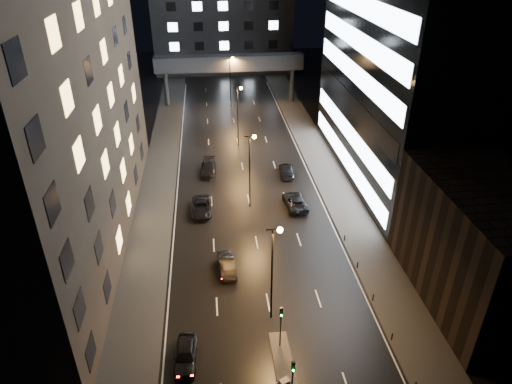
# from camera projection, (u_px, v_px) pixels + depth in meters

# --- Properties ---
(ground) EXTENTS (160.00, 160.00, 0.00)m
(ground) POSITION_uv_depth(u_px,v_px,m) (242.00, 166.00, 70.46)
(ground) COLOR black
(ground) RESTS_ON ground
(sidewalk_left) EXTENTS (5.00, 110.00, 0.15)m
(sidewalk_left) POSITION_uv_depth(u_px,v_px,m) (158.00, 186.00, 64.91)
(sidewalk_left) COLOR #383533
(sidewalk_left) RESTS_ON ground
(sidewalk_right) EXTENTS (5.00, 110.00, 0.15)m
(sidewalk_right) POSITION_uv_depth(u_px,v_px,m) (329.00, 177.00, 67.30)
(sidewalk_right) COLOR #383533
(sidewalk_right) RESTS_ON ground
(building_left) EXTENTS (15.00, 48.00, 40.00)m
(building_left) POSITION_uv_depth(u_px,v_px,m) (24.00, 67.00, 44.58)
(building_left) COLOR #2D2319
(building_left) RESTS_ON ground
(building_right_low) EXTENTS (10.00, 18.00, 12.00)m
(building_right_low) POSITION_uv_depth(u_px,v_px,m) (482.00, 245.00, 42.64)
(building_right_low) COLOR black
(building_right_low) RESTS_ON ground
(building_right_glass) EXTENTS (20.00, 36.00, 45.00)m
(building_right_glass) POSITION_uv_depth(u_px,v_px,m) (437.00, 13.00, 58.23)
(building_right_glass) COLOR black
(building_right_glass) RESTS_ON ground
(building_far) EXTENTS (34.00, 14.00, 25.00)m
(building_far) POSITION_uv_depth(u_px,v_px,m) (222.00, 19.00, 114.31)
(building_far) COLOR #333335
(building_far) RESTS_ON ground
(skybridge) EXTENTS (30.00, 3.00, 10.00)m
(skybridge) POSITION_uv_depth(u_px,v_px,m) (229.00, 64.00, 92.21)
(skybridge) COLOR #333335
(skybridge) RESTS_ON ground
(median_island) EXTENTS (1.60, 8.00, 0.15)m
(median_island) POSITION_uv_depth(u_px,v_px,m) (285.00, 369.00, 37.65)
(median_island) COLOR #383533
(median_island) RESTS_ON ground
(traffic_signal_near) EXTENTS (0.28, 0.34, 4.40)m
(traffic_signal_near) POSITION_uv_depth(u_px,v_px,m) (281.00, 321.00, 38.31)
(traffic_signal_near) COLOR black
(traffic_signal_near) RESTS_ON median_island
(traffic_signal_far) EXTENTS (0.28, 0.34, 4.40)m
(traffic_signal_far) POSITION_uv_depth(u_px,v_px,m) (293.00, 376.00, 33.56)
(traffic_signal_far) COLOR black
(traffic_signal_far) RESTS_ON median_island
(bollard_row) EXTENTS (0.12, 25.12, 0.90)m
(bollard_row) POSITION_uv_depth(u_px,v_px,m) (382.00, 317.00, 42.30)
(bollard_row) COLOR black
(bollard_row) RESTS_ON ground
(streetlight_near) EXTENTS (1.45, 0.50, 10.15)m
(streetlight_near) POSITION_uv_depth(u_px,v_px,m) (274.00, 263.00, 39.63)
(streetlight_near) COLOR black
(streetlight_near) RESTS_ON ground
(streetlight_mid_a) EXTENTS (1.45, 0.50, 10.15)m
(streetlight_mid_a) POSITION_uv_depth(u_px,v_px,m) (251.00, 162.00, 56.89)
(streetlight_mid_a) COLOR black
(streetlight_mid_a) RESTS_ON ground
(streetlight_mid_b) EXTENTS (1.45, 0.50, 10.15)m
(streetlight_mid_b) POSITION_uv_depth(u_px,v_px,m) (239.00, 109.00, 74.15)
(streetlight_mid_b) COLOR black
(streetlight_mid_b) RESTS_ON ground
(streetlight_far) EXTENTS (1.45, 0.50, 10.15)m
(streetlight_far) POSITION_uv_depth(u_px,v_px,m) (231.00, 75.00, 91.41)
(streetlight_far) COLOR black
(streetlight_far) RESTS_ON ground
(car_away_a) EXTENTS (2.05, 4.61, 1.54)m
(car_away_a) POSITION_uv_depth(u_px,v_px,m) (186.00, 355.00, 38.10)
(car_away_a) COLOR black
(car_away_a) RESTS_ON ground
(car_away_b) EXTENTS (2.03, 4.72, 1.51)m
(car_away_b) POSITION_uv_depth(u_px,v_px,m) (227.00, 265.00, 48.35)
(car_away_b) COLOR black
(car_away_b) RESTS_ON ground
(car_away_c) EXTENTS (2.68, 5.57, 1.53)m
(car_away_c) POSITION_uv_depth(u_px,v_px,m) (201.00, 207.00, 58.62)
(car_away_c) COLOR black
(car_away_c) RESTS_ON ground
(car_away_d) EXTENTS (2.50, 5.61, 1.60)m
(car_away_d) POSITION_uv_depth(u_px,v_px,m) (209.00, 168.00, 68.10)
(car_away_d) COLOR black
(car_away_d) RESTS_ON ground
(car_toward_a) EXTENTS (2.94, 5.67, 1.53)m
(car_toward_a) POSITION_uv_depth(u_px,v_px,m) (295.00, 201.00, 59.80)
(car_toward_a) COLOR black
(car_toward_a) RESTS_ON ground
(car_toward_b) EXTENTS (2.53, 5.25, 1.47)m
(car_toward_b) POSITION_uv_depth(u_px,v_px,m) (287.00, 170.00, 67.66)
(car_toward_b) COLOR black
(car_toward_b) RESTS_ON ground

